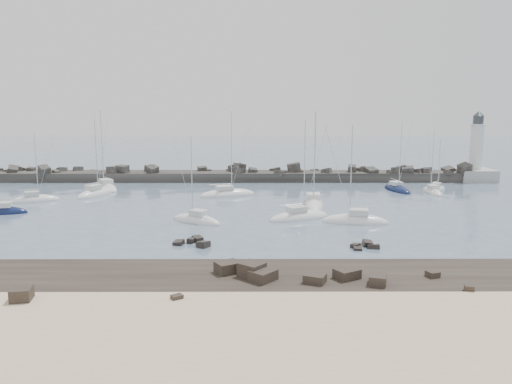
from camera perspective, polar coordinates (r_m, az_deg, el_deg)
ground at (r=63.59m, az=-2.41°, el=-3.65°), size 400.00×400.00×0.00m
sand_strip at (r=33.32m, az=-4.60°, el=-16.44°), size 140.00×14.00×1.00m
rock_shelf at (r=42.48m, az=-3.37°, el=-10.49°), size 140.00×12.00×1.92m
rock_cluster_near at (r=54.93m, az=-7.16°, el=-5.78°), size 4.23×4.59×1.38m
rock_cluster_far at (r=54.33m, az=12.71°, el=-6.18°), size 3.32×2.59×1.33m
breakwater at (r=101.28m, az=-5.59°, el=1.51°), size 115.00×7.41×5.41m
lighthouse at (r=109.92m, az=23.74°, el=2.82°), size 7.00×7.00×14.60m
sailboat_0 at (r=85.95m, az=-23.97°, el=-0.88°), size 7.56×5.29×11.74m
sailboat_1 at (r=94.68m, az=-16.83°, el=0.45°), size 7.81×9.73×15.28m
sailboat_2 at (r=78.01m, az=-27.04°, el=-2.11°), size 7.07×3.25×11.03m
sailboat_3 at (r=88.31m, az=-17.87°, el=-0.24°), size 5.66×8.86×13.59m
sailboat_4 at (r=83.78m, az=-3.30°, el=-0.32°), size 10.09×6.11×15.13m
sailboat_5 at (r=64.88m, az=-6.82°, el=-3.31°), size 7.55×5.89×11.97m
sailboat_6 at (r=75.04m, az=6.58°, el=-1.53°), size 3.83×9.84×15.25m
sailboat_7 at (r=66.64m, az=4.94°, el=-2.93°), size 9.15×6.22×13.97m
sailboat_8 at (r=92.08m, az=15.80°, el=0.24°), size 4.15×8.59×13.05m
sailboat_9 at (r=65.28m, az=11.26°, el=-3.34°), size 8.82×3.96×13.62m
sailboat_10 at (r=91.39m, az=19.48°, el=-0.02°), size 2.38×7.33×11.60m
sailboat_12 at (r=94.34m, az=19.92°, el=0.24°), size 5.60×5.91×10.04m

